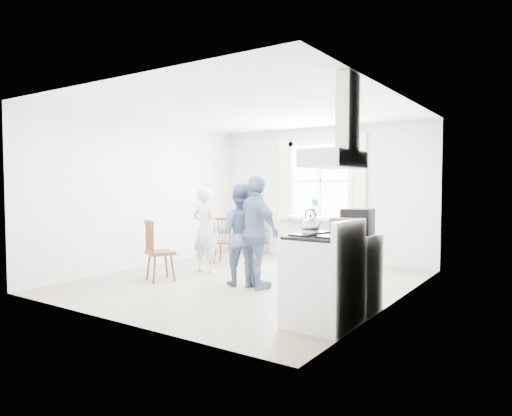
% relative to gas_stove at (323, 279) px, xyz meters
% --- Properties ---
extents(room_shell, '(4.62, 5.12, 2.64)m').
position_rel_gas_stove_xyz_m(room_shell, '(-1.91, 1.35, 0.82)').
color(room_shell, gray).
rests_on(room_shell, ground).
extents(window_assembly, '(1.88, 0.24, 1.70)m').
position_rel_gas_stove_xyz_m(window_assembly, '(-1.91, 3.80, 0.98)').
color(window_assembly, white).
rests_on(window_assembly, room_shell).
extents(range_hood, '(0.45, 0.76, 0.94)m').
position_rel_gas_stove_xyz_m(range_hood, '(0.16, -0.00, 1.42)').
color(range_hood, white).
rests_on(range_hood, room_shell).
extents(shelf_unit, '(0.40, 0.30, 0.80)m').
position_rel_gas_stove_xyz_m(shelf_unit, '(-3.31, 3.68, -0.08)').
color(shelf_unit, gray).
rests_on(shelf_unit, ground).
extents(gas_stove, '(0.68, 0.76, 1.12)m').
position_rel_gas_stove_xyz_m(gas_stove, '(0.00, 0.00, 0.00)').
color(gas_stove, white).
rests_on(gas_stove, ground).
extents(kettle, '(0.20, 0.20, 0.28)m').
position_rel_gas_stove_xyz_m(kettle, '(-0.12, -0.06, 0.56)').
color(kettle, silver).
rests_on(kettle, gas_stove).
extents(low_cabinet, '(0.50, 0.55, 0.90)m').
position_rel_gas_stove_xyz_m(low_cabinet, '(0.07, 0.70, -0.03)').
color(low_cabinet, white).
rests_on(low_cabinet, ground).
extents(stereo_stack, '(0.36, 0.33, 0.30)m').
position_rel_gas_stove_xyz_m(stereo_stack, '(0.09, 0.72, 0.56)').
color(stereo_stack, black).
rests_on(stereo_stack, low_cabinet).
extents(cardboard_box, '(0.34, 0.27, 0.20)m').
position_rel_gas_stove_xyz_m(cardboard_box, '(0.04, 0.50, 0.52)').
color(cardboard_box, '#916446').
rests_on(cardboard_box, low_cabinet).
extents(windsor_chair_a, '(0.46, 0.46, 0.88)m').
position_rel_gas_stove_xyz_m(windsor_chair_a, '(-3.13, 2.28, 0.05)').
color(windsor_chair_a, '#4F2A19').
rests_on(windsor_chair_a, ground).
extents(windsor_chair_b, '(0.53, 0.53, 0.95)m').
position_rel_gas_stove_xyz_m(windsor_chair_b, '(-3.09, 0.52, 0.09)').
color(windsor_chair_b, '#4F2A19').
rests_on(windsor_chair_b, ground).
extents(person_left, '(0.53, 0.53, 1.44)m').
position_rel_gas_stove_xyz_m(person_left, '(-2.89, 1.49, 0.24)').
color(person_left, silver).
rests_on(person_left, ground).
extents(person_mid, '(0.96, 0.96, 1.49)m').
position_rel_gas_stove_xyz_m(person_mid, '(-1.86, 1.07, 0.26)').
color(person_mid, '#4B608B').
rests_on(person_mid, ground).
extents(person_right, '(1.20, 1.20, 1.61)m').
position_rel_gas_stove_xyz_m(person_right, '(-1.53, 1.00, 0.32)').
color(person_right, navy).
rests_on(person_right, ground).
extents(potted_plant, '(0.25, 0.25, 0.35)m').
position_rel_gas_stove_xyz_m(potted_plant, '(-1.97, 3.71, 0.54)').
color(potted_plant, '#306D37').
rests_on(potted_plant, window_assembly).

